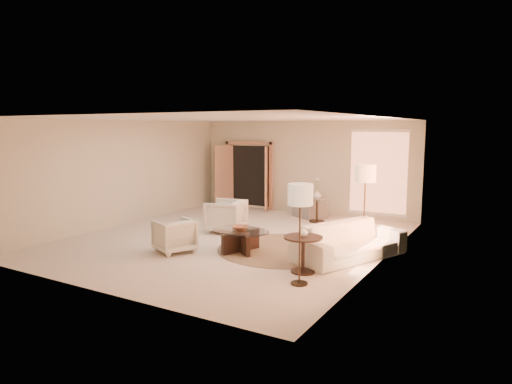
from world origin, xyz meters
The scene contains 18 objects.
room centered at (0.00, 0.00, 1.40)m, with size 7.04×8.04×2.83m.
windows_right centered at (3.45, 0.10, 1.35)m, with size 0.10×6.40×2.40m, color #FF9866, non-canonical shape.
window_back_corner centered at (2.30, 3.95, 1.35)m, with size 1.70×0.10×2.40m, color #FF9866, non-canonical shape.
curtains_right centered at (3.40, 1.00, 1.30)m, with size 0.06×5.20×2.60m, color tan, non-canonical shape.
french_doors centered at (-1.90, 3.82, 1.07)m, with size 1.95×0.66×2.16m.
area_rug centered at (1.44, -0.23, 0.01)m, with size 2.84×2.84×0.01m, color #463424.
sofa centered at (2.90, -0.15, 0.36)m, with size 2.43×0.95×0.71m, color silver.
armchair_left centered at (-0.56, 0.54, 0.45)m, with size 0.87×0.81×0.89m, color silver.
armchair_right centered at (-0.46, -1.54, 0.38)m, with size 0.74×0.70×0.77m, color silver.
accent_chair centered at (0.46, 3.35, 0.39)m, with size 0.89×0.58×0.77m, color gray.
coffee_table centered at (0.76, -0.85, 0.30)m, with size 1.58×1.58×0.47m.
end_table centered at (2.46, -1.45, 0.45)m, with size 0.70×0.70×0.66m.
side_table centered at (0.94, 2.84, 0.40)m, with size 0.57×0.57×0.66m.
floor_lamp_near centered at (2.90, 0.75, 1.56)m, with size 0.44×0.44×1.83m.
floor_lamp_far centered at (2.67, -2.07, 1.44)m, with size 0.41×0.41×1.70m.
bowl centered at (0.76, -0.85, 0.51)m, with size 0.36×0.36×0.09m, color brown.
end_vase centered at (2.46, -1.45, 0.75)m, with size 0.17×0.17×0.18m, color white.
side_vase centered at (0.94, 2.84, 0.77)m, with size 0.22×0.22×0.23m, color white.
Camera 1 is at (5.74, -8.78, 2.59)m, focal length 32.00 mm.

